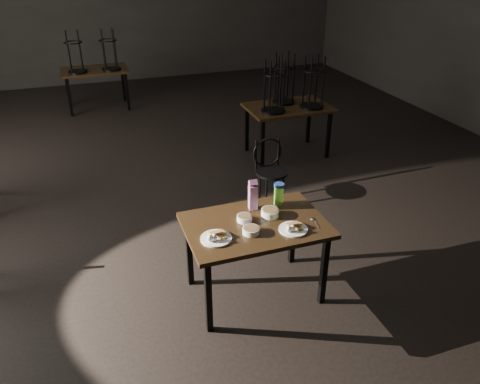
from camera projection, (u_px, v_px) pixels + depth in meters
name	position (u px, v px, depth m)	size (l,w,h in m)	color
room	(180.00, 0.00, 4.83)	(12.00, 12.04, 3.22)	black
main_table	(255.00, 231.00, 4.01)	(1.20, 0.80, 0.75)	black
plate_left	(216.00, 237.00, 3.75)	(0.25, 0.25, 0.08)	white
plate_right	(293.00, 228.00, 3.87)	(0.24, 0.24, 0.08)	white
bowl_near	(244.00, 218.00, 4.00)	(0.13, 0.13, 0.05)	white
bowl_far	(270.00, 212.00, 4.07)	(0.16, 0.16, 0.06)	white
bowl_big	(251.00, 230.00, 3.83)	(0.14, 0.14, 0.05)	white
juice_carton	(253.00, 195.00, 4.13)	(0.08, 0.08, 0.29)	#82176E
water_bottle	(279.00, 194.00, 4.22)	(0.13, 0.13, 0.21)	#7ED83F
spoon	(313.00, 220.00, 4.02)	(0.05, 0.19, 0.01)	silver
bentwood_chair	(270.00, 167.00, 5.61)	(0.38, 0.38, 0.81)	black
bg_table_right	(289.00, 105.00, 6.75)	(1.20, 0.80, 1.48)	black
bg_table_far	(95.00, 70.00, 8.69)	(1.20, 0.80, 1.48)	black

